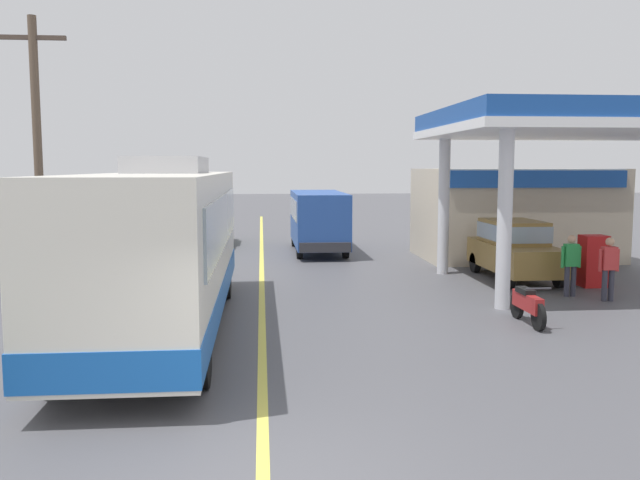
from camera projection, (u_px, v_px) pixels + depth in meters
name	position (u px, v px, depth m)	size (l,w,h in m)	color
ground	(262.00, 253.00, 26.93)	(120.00, 120.00, 0.00)	#4C4C51
lane_divider_stripe	(262.00, 272.00, 21.98)	(0.16, 50.00, 0.01)	#D8CC4C
coach_bus_main	(163.00, 250.00, 14.03)	(2.60, 11.04, 3.69)	silver
gas_station_roadside	(536.00, 191.00, 23.17)	(9.10, 11.95, 5.10)	#194799
car_at_pump	(514.00, 247.00, 20.51)	(1.70, 4.20, 1.82)	olive
minibus_opposing_lane	(318.00, 216.00, 27.11)	(2.04, 6.13, 2.44)	#264C9E
motorcycle_parked_forecourt	(527.00, 304.00, 14.64)	(0.55, 1.80, 0.92)	black
pedestrian_near_pump	(609.00, 266.00, 17.11)	(0.55, 0.22, 1.66)	#33333F
pedestrian_by_shop	(571.00, 262.00, 17.74)	(0.55, 0.22, 1.66)	#33333F
car_trailing_behind_bus	(209.00, 222.00, 29.76)	(1.70, 4.20, 1.82)	#1E602D
utility_pole_roadside	(38.00, 148.00, 18.70)	(1.80, 0.24, 7.63)	brown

